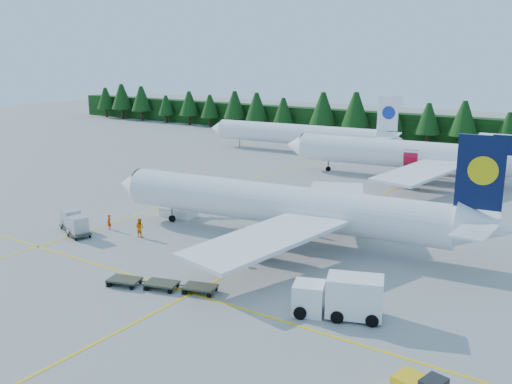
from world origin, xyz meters
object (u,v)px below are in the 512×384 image
Objects in this scene: airliner_navy at (272,204)px; service_truck at (338,296)px; airliner_red at (409,155)px; airstairs at (180,209)px.

airliner_navy is 6.05× the size of service_truck.
airliner_navy is 0.98× the size of airliner_red.
airstairs is (-13.43, 0.89, -2.80)m from airliner_navy.
airstairs reaches higher than service_truck.
airliner_red is 38.07m from airstairs.
airliner_navy is 7.02× the size of airstairs.
airliner_red is 7.19× the size of airstairs.
service_truck is (13.83, -12.46, -2.08)m from airliner_navy.
airliner_navy is at bearing -9.67° from airstairs.
airliner_red reaches higher than airliner_navy.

